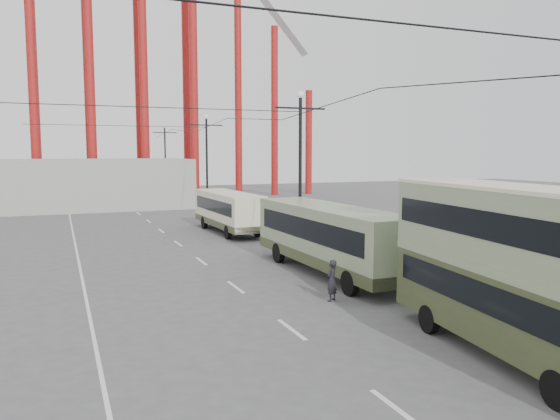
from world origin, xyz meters
name	(u,v)px	position (x,y,z in m)	size (l,w,h in m)	color
ground	(386,370)	(0.00, 0.00, 0.00)	(160.00, 160.00, 0.00)	#4F4F51
road_markings	(188,249)	(-0.86, 19.70, 0.01)	(12.52, 120.00, 0.01)	silver
lamp_post_mid	(300,170)	(5.60, 18.00, 4.68)	(3.20, 0.44, 9.32)	black
lamp_post_far	(207,163)	(5.60, 40.00, 4.68)	(3.20, 0.44, 9.32)	black
lamp_post_distant	(165,160)	(5.60, 62.00, 4.68)	(3.20, 0.44, 9.32)	black
roller_coaster	(100,3)	(-2.49, 56.89, 22.92)	(52.95, 5.00, 55.48)	maroon
fairground_shed	(78,184)	(-6.00, 47.00, 2.50)	(22.00, 10.00, 5.00)	#A4A49E
double_decker_bus	(513,263)	(3.65, -0.56, 2.70)	(3.24, 9.18, 4.82)	#323B1F
single_decker_green	(330,236)	(3.89, 10.80, 1.80)	(2.87, 11.35, 3.19)	gray
single_decker_cream	(228,210)	(3.36, 25.47, 1.61)	(2.65, 9.27, 2.86)	beige
pedestrian	(332,281)	(1.78, 6.55, 0.81)	(0.59, 0.39, 1.61)	black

